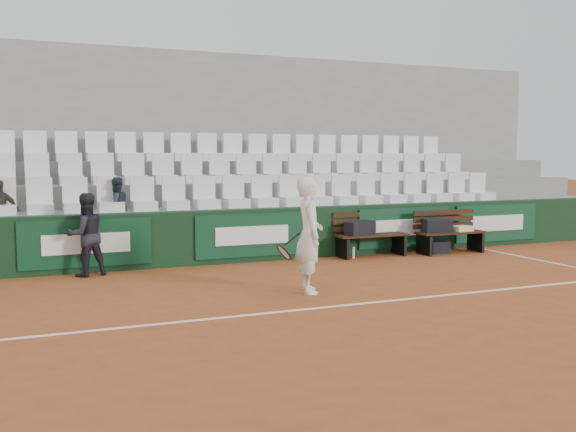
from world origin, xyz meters
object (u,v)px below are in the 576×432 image
at_px(sports_bag_left, 360,228).
at_px(bench_left, 371,245).
at_px(tennis_player, 309,235).
at_px(spectator_c, 116,182).
at_px(sports_bag_ground, 439,247).
at_px(sports_bag_right, 437,225).
at_px(ball_kid, 86,235).
at_px(water_bottle_far, 427,248).
at_px(water_bottle_near, 353,253).
at_px(bench_right, 450,242).

bearing_deg(sports_bag_left, bench_left, -4.91).
bearing_deg(tennis_player, spectator_c, 122.68).
bearing_deg(sports_bag_left, sports_bag_ground, -6.36).
bearing_deg(sports_bag_left, sports_bag_right, -7.61).
bearing_deg(sports_bag_ground, spectator_c, 170.33).
bearing_deg(sports_bag_right, bench_left, 171.91).
xyz_separation_m(ball_kid, spectator_c, (0.63, 0.91, 0.84)).
height_order(water_bottle_far, spectator_c, spectator_c).
distance_m(sports_bag_ground, tennis_player, 4.82).
bearing_deg(bench_left, sports_bag_left, 175.09).
bearing_deg(ball_kid, sports_bag_right, 162.46).
xyz_separation_m(sports_bag_right, water_bottle_near, (-1.89, 0.10, -0.47)).
relative_size(sports_bag_right, spectator_c, 0.55).
xyz_separation_m(water_bottle_far, tennis_player, (-3.75, -2.39, 0.72)).
xyz_separation_m(sports_bag_right, ball_kid, (-6.91, 0.20, 0.11)).
xyz_separation_m(sports_bag_right, spectator_c, (-6.28, 1.11, 0.95)).
bearing_deg(tennis_player, bench_right, 28.87).
relative_size(water_bottle_far, spectator_c, 0.24).
relative_size(water_bottle_near, tennis_player, 0.13).
xyz_separation_m(bench_right, ball_kid, (-7.22, 0.24, 0.47)).
distance_m(sports_bag_right, ball_kid, 6.92).
bearing_deg(bench_left, tennis_player, -134.46).
distance_m(tennis_player, spectator_c, 4.26).
bearing_deg(water_bottle_near, sports_bag_left, 30.63).
xyz_separation_m(sports_bag_ground, ball_kid, (-6.99, 0.17, 0.57)).
xyz_separation_m(bench_left, sports_bag_right, (1.43, -0.20, 0.36)).
height_order(bench_right, sports_bag_ground, bench_right).
bearing_deg(bench_right, sports_bag_ground, 162.84).
height_order(sports_bag_ground, tennis_player, tennis_player).
bearing_deg(tennis_player, bench_left, 45.54).
relative_size(bench_left, water_bottle_far, 5.77).
xyz_separation_m(bench_right, tennis_player, (-4.32, -2.38, 0.63)).
bearing_deg(sports_bag_right, sports_bag_ground, 21.05).
distance_m(sports_bag_ground, water_bottle_far, 0.34).
bearing_deg(spectator_c, tennis_player, 99.81).
bearing_deg(sports_bag_right, tennis_player, -148.84).
xyz_separation_m(bench_left, bench_right, (1.74, -0.25, 0.00)).
relative_size(sports_bag_ground, ball_kid, 0.30).
bearing_deg(ball_kid, bench_left, 164.16).
bearing_deg(tennis_player, water_bottle_near, 50.07).
distance_m(bench_left, sports_bag_right, 1.49).
bearing_deg(water_bottle_far, bench_left, 168.66).
relative_size(water_bottle_near, ball_kid, 0.16).
distance_m(bench_left, sports_bag_ground, 1.52).
bearing_deg(tennis_player, sports_bag_left, 48.79).
bearing_deg(spectator_c, sports_bag_ground, 147.46).
bearing_deg(sports_bag_right, water_bottle_near, 176.83).
relative_size(sports_bag_right, tennis_player, 0.34).
height_order(sports_bag_left, tennis_player, tennis_player).
xyz_separation_m(sports_bag_ground, water_bottle_near, (-1.97, 0.08, -0.01)).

